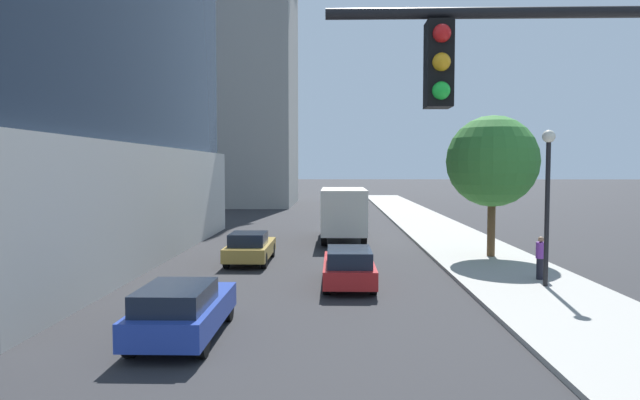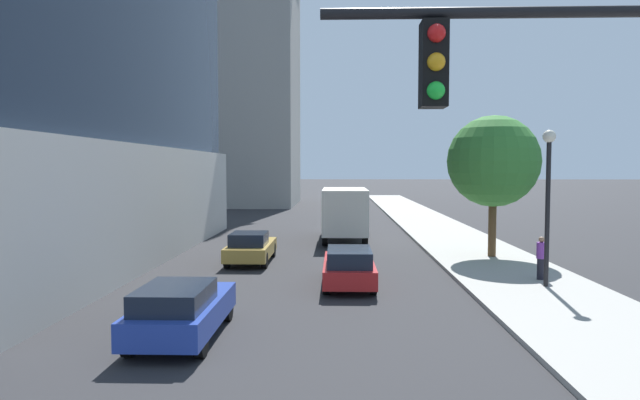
{
  "view_description": "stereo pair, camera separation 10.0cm",
  "coord_description": "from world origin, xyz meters",
  "px_view_note": "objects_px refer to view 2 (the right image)",
  "views": [
    {
      "loc": [
        1.28,
        -3.09,
        4.27
      ],
      "look_at": [
        0.79,
        16.2,
        3.14
      ],
      "focal_mm": 31.41,
      "sensor_mm": 36.0,
      "label": 1
    },
    {
      "loc": [
        1.38,
        -3.09,
        4.27
      ],
      "look_at": [
        0.79,
        16.2,
        3.14
      ],
      "focal_mm": 31.41,
      "sensor_mm": 36.0,
      "label": 2
    }
  ],
  "objects_px": {
    "construction_building": "(228,59)",
    "car_blue": "(181,310)",
    "car_gold": "(251,247)",
    "car_red": "(349,266)",
    "street_lamp": "(548,183)",
    "traffic_light_pole": "(603,137)",
    "street_tree": "(493,161)",
    "pedestrian_purple_shirt": "(541,258)",
    "box_truck": "(344,211)"
  },
  "relations": [
    {
      "from": "car_red",
      "to": "car_gold",
      "type": "height_order",
      "value": "car_red"
    },
    {
      "from": "pedestrian_purple_shirt",
      "to": "traffic_light_pole",
      "type": "bearing_deg",
      "value": -107.26
    },
    {
      "from": "street_tree",
      "to": "car_blue",
      "type": "relative_size",
      "value": 1.47
    },
    {
      "from": "car_red",
      "to": "pedestrian_purple_shirt",
      "type": "height_order",
      "value": "pedestrian_purple_shirt"
    },
    {
      "from": "car_red",
      "to": "box_truck",
      "type": "relative_size",
      "value": 0.59
    },
    {
      "from": "traffic_light_pole",
      "to": "car_gold",
      "type": "xyz_separation_m",
      "value": [
        -7.13,
        17.73,
        -3.95
      ]
    },
    {
      "from": "car_blue",
      "to": "pedestrian_purple_shirt",
      "type": "relative_size",
      "value": 2.81
    },
    {
      "from": "construction_building",
      "to": "car_gold",
      "type": "distance_m",
      "value": 43.6
    },
    {
      "from": "street_lamp",
      "to": "car_gold",
      "type": "distance_m",
      "value": 12.68
    },
    {
      "from": "construction_building",
      "to": "traffic_light_pole",
      "type": "bearing_deg",
      "value": -74.57
    },
    {
      "from": "street_tree",
      "to": "car_gold",
      "type": "height_order",
      "value": "street_tree"
    },
    {
      "from": "street_tree",
      "to": "car_blue",
      "type": "distance_m",
      "value": 17.03
    },
    {
      "from": "street_tree",
      "to": "car_blue",
      "type": "bearing_deg",
      "value": -131.69
    },
    {
      "from": "car_red",
      "to": "pedestrian_purple_shirt",
      "type": "relative_size",
      "value": 2.94
    },
    {
      "from": "construction_building",
      "to": "car_blue",
      "type": "height_order",
      "value": "construction_building"
    },
    {
      "from": "street_lamp",
      "to": "car_blue",
      "type": "relative_size",
      "value": 1.22
    },
    {
      "from": "car_gold",
      "to": "box_truck",
      "type": "distance_m",
      "value": 9.08
    },
    {
      "from": "traffic_light_pole",
      "to": "street_lamp",
      "type": "xyz_separation_m",
      "value": [
        3.98,
        12.44,
        -0.92
      ]
    },
    {
      "from": "box_truck",
      "to": "street_lamp",
      "type": "bearing_deg",
      "value": -62.71
    },
    {
      "from": "construction_building",
      "to": "car_gold",
      "type": "relative_size",
      "value": 8.39
    },
    {
      "from": "car_red",
      "to": "car_blue",
      "type": "bearing_deg",
      "value": -123.94
    },
    {
      "from": "traffic_light_pole",
      "to": "car_red",
      "type": "distance_m",
      "value": 13.84
    },
    {
      "from": "traffic_light_pole",
      "to": "street_tree",
      "type": "bearing_deg",
      "value": 78.36
    },
    {
      "from": "street_lamp",
      "to": "pedestrian_purple_shirt",
      "type": "bearing_deg",
      "value": 78.13
    },
    {
      "from": "street_lamp",
      "to": "box_truck",
      "type": "xyz_separation_m",
      "value": [
        -6.82,
        13.22,
        -1.99
      ]
    },
    {
      "from": "street_tree",
      "to": "pedestrian_purple_shirt",
      "type": "distance_m",
      "value": 6.47
    },
    {
      "from": "car_gold",
      "to": "box_truck",
      "type": "relative_size",
      "value": 0.56
    },
    {
      "from": "construction_building",
      "to": "car_red",
      "type": "relative_size",
      "value": 7.98
    },
    {
      "from": "car_blue",
      "to": "car_red",
      "type": "xyz_separation_m",
      "value": [
        4.29,
        6.38,
        -0.03
      ]
    },
    {
      "from": "box_truck",
      "to": "car_blue",
      "type": "bearing_deg",
      "value": -102.68
    },
    {
      "from": "car_blue",
      "to": "box_truck",
      "type": "relative_size",
      "value": 0.56
    },
    {
      "from": "traffic_light_pole",
      "to": "pedestrian_purple_shirt",
      "type": "distance_m",
      "value": 14.72
    },
    {
      "from": "car_blue",
      "to": "traffic_light_pole",
      "type": "bearing_deg",
      "value": -42.7
    },
    {
      "from": "car_red",
      "to": "pedestrian_purple_shirt",
      "type": "xyz_separation_m",
      "value": [
        7.07,
        0.65,
        0.24
      ]
    },
    {
      "from": "car_red",
      "to": "construction_building",
      "type": "bearing_deg",
      "value": 106.3
    },
    {
      "from": "box_truck",
      "to": "street_tree",
      "type": "bearing_deg",
      "value": -44.71
    },
    {
      "from": "car_red",
      "to": "car_gold",
      "type": "bearing_deg",
      "value": 131.97
    },
    {
      "from": "street_tree",
      "to": "car_gold",
      "type": "relative_size",
      "value": 1.47
    },
    {
      "from": "car_gold",
      "to": "car_blue",
      "type": "bearing_deg",
      "value": -90.0
    },
    {
      "from": "traffic_light_pole",
      "to": "car_red",
      "type": "xyz_separation_m",
      "value": [
        -2.84,
        12.96,
        -3.93
      ]
    },
    {
      "from": "car_red",
      "to": "traffic_light_pole",
      "type": "bearing_deg",
      "value": -77.63
    },
    {
      "from": "street_tree",
      "to": "pedestrian_purple_shirt",
      "type": "bearing_deg",
      "value": -86.59
    },
    {
      "from": "construction_building",
      "to": "street_tree",
      "type": "bearing_deg",
      "value": -62.78
    },
    {
      "from": "street_lamp",
      "to": "box_truck",
      "type": "height_order",
      "value": "street_lamp"
    },
    {
      "from": "construction_building",
      "to": "street_lamp",
      "type": "relative_size",
      "value": 6.88
    },
    {
      "from": "street_lamp",
      "to": "street_tree",
      "type": "distance_m",
      "value": 6.59
    },
    {
      "from": "construction_building",
      "to": "car_red",
      "type": "distance_m",
      "value": 48.94
    },
    {
      "from": "car_gold",
      "to": "car_red",
      "type": "bearing_deg",
      "value": -48.03
    },
    {
      "from": "construction_building",
      "to": "car_blue",
      "type": "xyz_separation_m",
      "value": [
        8.69,
        -50.77,
        -15.95
      ]
    },
    {
      "from": "traffic_light_pole",
      "to": "car_gold",
      "type": "height_order",
      "value": "traffic_light_pole"
    }
  ]
}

